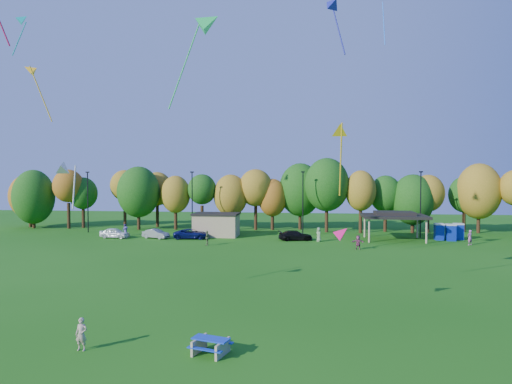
# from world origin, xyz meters

# --- Properties ---
(ground) EXTENTS (160.00, 160.00, 0.00)m
(ground) POSITION_xyz_m (0.00, 0.00, 0.00)
(ground) COLOR #19600F
(ground) RESTS_ON ground
(tree_line) EXTENTS (93.57, 10.55, 11.15)m
(tree_line) POSITION_xyz_m (-1.03, 45.51, 5.91)
(tree_line) COLOR black
(tree_line) RESTS_ON ground
(lamp_posts) EXTENTS (64.50, 0.25, 9.09)m
(lamp_posts) POSITION_xyz_m (2.00, 40.00, 4.90)
(lamp_posts) COLOR black
(lamp_posts) RESTS_ON ground
(utility_building) EXTENTS (6.30, 4.30, 3.25)m
(utility_building) POSITION_xyz_m (-10.00, 38.00, 1.64)
(utility_building) COLOR tan
(utility_building) RESTS_ON ground
(pavilion) EXTENTS (8.20, 6.20, 3.77)m
(pavilion) POSITION_xyz_m (14.00, 37.00, 3.23)
(pavilion) COLOR tan
(pavilion) RESTS_ON ground
(porta_potties) EXTENTS (3.75, 2.30, 2.18)m
(porta_potties) POSITION_xyz_m (21.22, 37.89, 1.10)
(porta_potties) COLOR #0C27A4
(porta_potties) RESTS_ON ground
(picnic_table) EXTENTS (2.08, 1.87, 0.76)m
(picnic_table) POSITION_xyz_m (-1.43, -3.54, 0.44)
(picnic_table) COLOR tan
(picnic_table) RESTS_ON ground
(kite_flyer) EXTENTS (0.58, 0.39, 1.58)m
(kite_flyer) POSITION_xyz_m (-7.72, -3.88, 0.79)
(kite_flyer) COLOR tan
(kite_flyer) RESTS_ON ground
(car_a) EXTENTS (4.18, 2.03, 1.37)m
(car_a) POSITION_xyz_m (-23.31, 34.45, 0.69)
(car_a) COLOR white
(car_a) RESTS_ON ground
(car_b) EXTENTS (4.00, 2.45, 1.25)m
(car_b) POSITION_xyz_m (-17.65, 34.78, 0.62)
(car_b) COLOR gray
(car_b) RESTS_ON ground
(car_c) EXTENTS (4.89, 2.57, 1.31)m
(car_c) POSITION_xyz_m (-12.77, 34.97, 0.66)
(car_c) COLOR #0E1456
(car_c) RESTS_ON ground
(car_d) EXTENTS (4.74, 2.74, 1.29)m
(car_d) POSITION_xyz_m (1.14, 35.19, 0.65)
(car_d) COLOR black
(car_d) RESTS_ON ground
(far_person_0) EXTENTS (0.80, 0.74, 1.84)m
(far_person_0) POSITION_xyz_m (22.42, 33.75, 0.92)
(far_person_0) COLOR #B957A2
(far_person_0) RESTS_ON ground
(far_person_1) EXTENTS (1.08, 1.16, 1.57)m
(far_person_1) POSITION_xyz_m (-21.86, 34.74, 0.79)
(far_person_1) COLOR #53479E
(far_person_1) RESTS_ON ground
(far_person_2) EXTENTS (1.00, 0.94, 1.64)m
(far_person_2) POSITION_xyz_m (-22.93, 36.97, 0.82)
(far_person_2) COLOR #504496
(far_person_2) RESTS_ON ground
(far_person_3) EXTENTS (0.51, 1.08, 1.78)m
(far_person_3) POSITION_xyz_m (-9.35, 29.59, 0.89)
(far_person_3) COLOR olive
(far_person_3) RESTS_ON ground
(far_person_4) EXTENTS (1.54, 0.59, 1.62)m
(far_person_4) POSITION_xyz_m (8.55, 28.68, 0.81)
(far_person_4) COLOR #923D66
(far_person_4) RESTS_ON ground
(far_person_5) EXTENTS (0.90, 1.05, 1.82)m
(far_person_5) POSITION_xyz_m (4.16, 34.43, 0.91)
(far_person_5) COLOR #7F9E6C
(far_person_5) RESTS_ON ground
(kite_0) EXTENTS (3.05, 1.56, 5.28)m
(kite_0) POSITION_xyz_m (-21.26, 13.01, 17.61)
(kite_0) COLOR yellow
(kite_4) EXTENTS (2.10, 2.48, 4.44)m
(kite_4) POSITION_xyz_m (4.60, 10.73, 21.27)
(kite_4) COLOR navy
(kite_5) EXTENTS (1.22, 3.18, 5.41)m
(kite_5) POSITION_xyz_m (5.16, 7.42, 11.64)
(kite_5) COLOR yellow
(kite_7) EXTENTS (1.35, 1.12, 1.18)m
(kite_7) POSITION_xyz_m (5.13, 3.38, 5.00)
(kite_7) COLOR #CE0B5A
(kite_11) EXTENTS (1.28, 2.16, 3.41)m
(kite_11) POSITION_xyz_m (-12.42, 2.88, 9.00)
(kite_11) COLOR #AEAEAE
(kite_12) EXTENTS (2.50, 2.06, 4.43)m
(kite_12) POSITION_xyz_m (-27.08, 20.89, 24.93)
(kite_12) COLOR #0BAA9C
(kite_14) EXTENTS (4.53, 2.00, 7.58)m
(kite_14) POSITION_xyz_m (-4.44, 9.59, 19.96)
(kite_14) COLOR green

